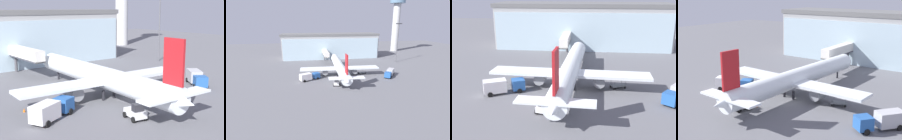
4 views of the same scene
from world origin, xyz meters
TOP-DOWN VIEW (x-y plane):
  - ground at (0.00, 0.00)m, footprint 240.00×240.00m
  - terminal_building at (-0.00, 40.38)m, footprint 55.01×15.04m
  - jet_bridge at (-4.39, 27.11)m, footprint 2.26×14.18m
  - airplane at (-1.56, 3.79)m, footprint 30.25×39.47m
  - catering_truck at (-13.49, -0.90)m, footprint 7.54×5.10m
  - fuel_truck at (17.06, -1.65)m, footprint 6.27×7.08m
  - baggage_cart at (7.70, 3.65)m, footprint 3.19×2.51m
  - pushback_tug at (-4.73, -7.74)m, footprint 2.75×3.51m
  - safety_cone_nose at (-3.43, -5.29)m, footprint 0.36×0.36m
  - safety_cone_wingtip at (-14.97, 4.47)m, footprint 0.36×0.36m

SIDE VIEW (x-z plane):
  - ground at x=0.00m, z-range 0.00..0.00m
  - safety_cone_nose at x=-3.43m, z-range 0.00..0.55m
  - safety_cone_wingtip at x=-14.97m, z-range 0.00..0.55m
  - baggage_cart at x=7.70m, z-range -0.25..1.25m
  - pushback_tug at x=-4.73m, z-range -0.18..2.12m
  - catering_truck at x=-13.49m, z-range 0.14..2.79m
  - fuel_truck at x=17.06m, z-range 0.14..2.79m
  - airplane at x=-1.56m, z-range -2.19..8.80m
  - jet_bridge at x=-4.39m, z-range 1.66..7.73m
  - terminal_building at x=0.00m, z-range 0.00..14.00m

